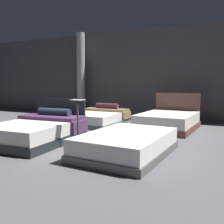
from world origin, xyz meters
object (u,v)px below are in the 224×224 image
bed_1 (127,144)px  support_pillar (81,75)px  price_sign (78,129)px  bed_0 (37,131)px  bed_2 (98,118)px  bed_3 (168,121)px

bed_1 → support_pillar: 6.55m
bed_1 → price_sign: 1.17m
bed_0 → bed_2: (-0.01, 2.94, -0.05)m
bed_1 → bed_3: 3.04m
bed_3 → support_pillar: support_pillar is taller
bed_2 → price_sign: 3.19m
bed_0 → bed_2: size_ratio=1.07×
bed_0 → bed_3: size_ratio=1.02×
bed_0 → price_sign: (1.17, -0.02, 0.13)m
bed_0 → bed_1: bed_0 is taller
bed_1 → bed_2: size_ratio=1.05×
bed_0 → support_pillar: (-1.83, 4.74, 1.49)m
bed_0 → bed_1: 2.33m
price_sign → bed_3: bearing=67.6°
bed_0 → price_sign: 1.18m
support_pillar → bed_0: bearing=-68.9°
bed_1 → bed_3: bearing=91.6°
bed_1 → price_sign: price_sign is taller
bed_0 → price_sign: price_sign is taller
bed_1 → bed_2: (-2.33, 3.02, 0.00)m
bed_3 → price_sign: size_ratio=2.12×
support_pillar → bed_1: bearing=-49.2°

